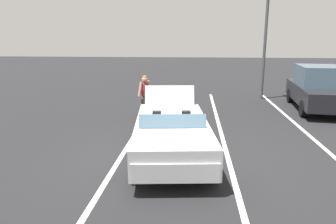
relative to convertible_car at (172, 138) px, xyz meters
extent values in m
plane|color=black|center=(-0.20, -0.02, -0.59)|extent=(80.00, 80.00, 0.00)
cube|color=silver|center=(-0.20, -1.30, -0.59)|extent=(18.00, 0.12, 0.01)
cube|color=silver|center=(-0.20, 1.40, -0.59)|extent=(18.00, 0.12, 0.01)
cube|color=silver|center=(-0.20, -0.02, 0.03)|extent=(4.26, 2.18, 0.64)
cube|color=silver|center=(1.23, 0.13, -0.08)|extent=(1.48, 1.80, 0.38)
cube|color=slate|center=(0.31, 0.03, 0.50)|extent=(0.34, 1.56, 0.31)
cube|color=black|center=(-0.44, 0.33, 0.46)|extent=(0.18, 0.24, 0.22)
cube|color=black|center=(-0.36, -0.41, 0.46)|extent=(0.18, 0.24, 0.22)
cube|color=silver|center=(-2.13, -0.23, 0.63)|extent=(0.38, 1.51, 0.62)
cylinder|color=black|center=(0.98, 0.92, -0.29)|extent=(0.62, 0.28, 0.60)
cylinder|color=black|center=(1.15, -0.69, -0.29)|extent=(0.62, 0.28, 0.60)
cylinder|color=black|center=(-1.55, 0.65, -0.29)|extent=(0.62, 0.28, 0.60)
cylinder|color=black|center=(-1.38, -0.96, -0.29)|extent=(0.62, 0.28, 0.60)
cube|color=black|center=(-4.21, -0.54, -0.22)|extent=(0.51, 0.55, 0.74)
cube|color=black|center=(-4.09, -0.62, -0.28)|extent=(0.24, 0.32, 0.41)
sphere|color=black|center=(-4.20, -0.34, -0.57)|extent=(0.04, 0.04, 0.04)
sphere|color=black|center=(-4.40, -0.61, -0.57)|extent=(0.04, 0.04, 0.04)
cube|color=orange|center=(-3.40, -0.61, -0.28)|extent=(0.43, 0.46, 0.62)
cube|color=#A25F13|center=(-3.29, -0.68, -0.33)|extent=(0.21, 0.27, 0.34)
cylinder|color=gray|center=(-3.39, -0.48, 0.20)|extent=(0.03, 0.03, 0.34)
cylinder|color=gray|center=(-3.52, -0.65, 0.20)|extent=(0.03, 0.03, 0.34)
cylinder|color=black|center=(-3.45, -0.57, 0.37)|extent=(0.15, 0.19, 0.03)
sphere|color=black|center=(-3.39, -0.44, -0.57)|extent=(0.04, 0.04, 0.04)
sphere|color=black|center=(-3.55, -0.66, -0.57)|extent=(0.04, 0.04, 0.04)
cube|color=#19723F|center=(-4.30, -1.34, -0.34)|extent=(0.34, 0.39, 0.50)
cube|color=#13562F|center=(-4.21, -1.29, -0.38)|extent=(0.15, 0.25, 0.28)
sphere|color=black|center=(-4.43, -1.28, -0.57)|extent=(0.04, 0.04, 0.04)
sphere|color=black|center=(-4.31, -1.48, -0.57)|extent=(0.04, 0.04, 0.04)
ellipsoid|color=orange|center=(-3.69, 0.22, -0.44)|extent=(0.58, 0.70, 0.30)
torus|color=black|center=(-3.69, 0.22, -0.26)|extent=(0.51, 0.51, 0.02)
cylinder|color=#4C3F2D|center=(-3.76, -1.16, -0.18)|extent=(0.21, 0.21, 0.82)
cylinder|color=#4C3F2D|center=(-3.62, -1.30, -0.18)|extent=(0.21, 0.21, 0.82)
ellipsoid|color=maroon|center=(-3.69, -1.23, 0.53)|extent=(0.38, 0.38, 0.60)
sphere|color=tan|center=(-3.69, -1.23, 0.92)|extent=(0.21, 0.21, 0.21)
sphere|color=olive|center=(-3.69, -1.23, 0.97)|extent=(0.18, 0.18, 0.18)
cylinder|color=tan|center=(-3.83, -1.09, 0.59)|extent=(0.20, 0.20, 0.53)
cylinder|color=tan|center=(-3.54, -1.38, 0.59)|extent=(0.20, 0.20, 0.53)
cube|color=black|center=(-6.02, 5.65, 0.08)|extent=(4.67, 2.29, 0.70)
cube|color=slate|center=(-6.12, 5.67, 0.83)|extent=(2.27, 1.84, 0.80)
cylinder|color=black|center=(-4.73, 4.68, -0.27)|extent=(0.66, 0.29, 0.64)
cylinder|color=black|center=(-7.32, 6.63, -0.27)|extent=(0.66, 0.29, 0.64)
cylinder|color=black|center=(-7.50, 4.99, -0.27)|extent=(0.66, 0.29, 0.64)
cylinder|color=#4C4C51|center=(-8.28, 3.83, 1.91)|extent=(0.14, 0.14, 5.01)
camera|label=1|loc=(7.19, 0.51, 2.38)|focal=33.36mm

